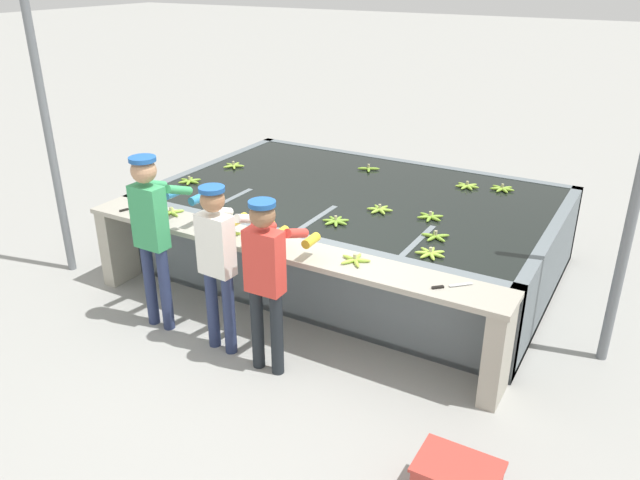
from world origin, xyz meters
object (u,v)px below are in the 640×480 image
(worker_0, at_px, (153,226))
(worker_1, at_px, (219,254))
(banana_bunch_ledge_2, at_px, (226,234))
(knife_1, at_px, (131,208))
(knife_0, at_px, (446,286))
(support_post_left, at_px, (49,136))
(banana_bunch_floating_1, at_px, (336,221))
(banana_bunch_floating_5, at_px, (430,253))
(banana_bunch_floating_7, at_px, (190,181))
(banana_bunch_ledge_0, at_px, (355,260))
(banana_bunch_floating_8, at_px, (436,236))
(banana_bunch_floating_4, at_px, (369,168))
(banana_bunch_floating_6, at_px, (380,209))
(worker_2, at_px, (267,271))
(banana_bunch_floating_3, at_px, (467,186))
(banana_bunch_floating_0, at_px, (502,189))
(banana_bunch_floating_2, at_px, (234,166))
(support_post_right, at_px, (637,192))
(banana_bunch_floating_9, at_px, (430,217))
(banana_bunch_ledge_1, at_px, (171,212))

(worker_0, distance_m, worker_1, 0.79)
(banana_bunch_ledge_2, bearing_deg, knife_1, 177.66)
(knife_0, distance_m, support_post_left, 4.54)
(banana_bunch_floating_1, bearing_deg, banana_bunch_floating_5, -12.44)
(worker_0, xyz_separation_m, banana_bunch_floating_7, (-0.83, 1.47, -0.13))
(worker_0, bearing_deg, banana_bunch_ledge_0, 15.75)
(banana_bunch_floating_8, bearing_deg, banana_bunch_ledge_0, -116.87)
(banana_bunch_floating_1, bearing_deg, banana_bunch_floating_4, 105.21)
(banana_bunch_floating_6, distance_m, banana_bunch_floating_7, 2.37)
(worker_0, bearing_deg, banana_bunch_ledge_2, 38.58)
(worker_1, xyz_separation_m, worker_2, (0.55, -0.06, -0.00))
(banana_bunch_floating_1, xyz_separation_m, banana_bunch_floating_3, (0.81, 1.71, 0.00))
(banana_bunch_floating_0, relative_size, knife_0, 1.03)
(banana_bunch_floating_2, bearing_deg, knife_1, -91.19)
(banana_bunch_floating_5, bearing_deg, banana_bunch_ledge_2, -162.85)
(banana_bunch_floating_1, height_order, banana_bunch_floating_2, same)
(worker_2, xyz_separation_m, knife_1, (-2.12, 0.55, -0.03))
(banana_bunch_floating_7, height_order, support_post_right, support_post_right)
(banana_bunch_floating_5, distance_m, banana_bunch_ledge_2, 1.93)
(banana_bunch_floating_6, relative_size, banana_bunch_floating_9, 0.99)
(banana_bunch_floating_3, bearing_deg, banana_bunch_ledge_0, -95.62)
(support_post_left, bearing_deg, banana_bunch_floating_0, 32.05)
(banana_bunch_floating_1, height_order, banana_bunch_floating_5, same)
(banana_bunch_ledge_1, height_order, support_post_left, support_post_left)
(banana_bunch_floating_5, bearing_deg, knife_1, -170.72)
(banana_bunch_floating_0, bearing_deg, worker_0, -128.97)
(banana_bunch_floating_5, bearing_deg, banana_bunch_floating_9, 110.78)
(banana_bunch_ledge_1, xyz_separation_m, knife_1, (-0.46, -0.11, -0.01))
(banana_bunch_floating_0, height_order, banana_bunch_ledge_0, banana_bunch_ledge_0)
(banana_bunch_floating_9, bearing_deg, worker_1, -124.78)
(banana_bunch_ledge_1, xyz_separation_m, support_post_right, (4.20, 0.96, 0.67))
(banana_bunch_floating_3, relative_size, banana_bunch_floating_5, 1.00)
(banana_bunch_floating_1, bearing_deg, worker_1, -111.48)
(banana_bunch_floating_3, xyz_separation_m, banana_bunch_floating_4, (-1.28, 0.03, 0.00))
(worker_1, distance_m, banana_bunch_ledge_1, 1.26)
(banana_bunch_floating_8, relative_size, knife_1, 0.82)
(knife_0, height_order, support_post_left, support_post_left)
(banana_bunch_floating_8, height_order, support_post_left, support_post_left)
(banana_bunch_floating_3, relative_size, knife_1, 0.83)
(banana_bunch_floating_9, bearing_deg, knife_0, -64.51)
(banana_bunch_floating_5, relative_size, banana_bunch_floating_7, 1.00)
(banana_bunch_floating_3, relative_size, banana_bunch_floating_8, 1.02)
(banana_bunch_floating_6, height_order, banana_bunch_ledge_1, banana_bunch_ledge_1)
(support_post_left, bearing_deg, banana_bunch_floating_4, 44.93)
(banana_bunch_floating_1, height_order, banana_bunch_floating_4, same)
(banana_bunch_floating_3, relative_size, banana_bunch_floating_4, 1.05)
(worker_1, bearing_deg, banana_bunch_ledge_1, 151.53)
(banana_bunch_floating_9, bearing_deg, banana_bunch_ledge_0, -99.12)
(knife_0, height_order, support_post_right, support_post_right)
(banana_bunch_ledge_0, bearing_deg, banana_bunch_floating_8, 63.13)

